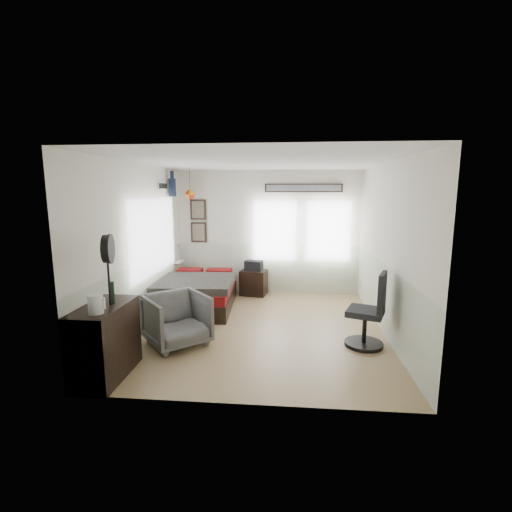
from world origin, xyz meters
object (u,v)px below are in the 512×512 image
Objects in this scene: armchair at (177,320)px; dresser at (105,341)px; task_chair at (370,317)px; nightstand at (254,282)px; bed at (198,293)px.

dresser is at bearing -159.98° from armchair.
task_chair is at bearing -37.10° from armchair.
nightstand is (1.44, 3.81, -0.18)m from dresser.
task_chair is at bearing -43.09° from nightstand.
bed is at bearing -124.25° from nightstand.
armchair is 0.75× the size of task_chair.
nightstand is at bearing 69.28° from dresser.
armchair is 1.54× the size of nightstand.
task_chair reaches higher than armchair.
task_chair is at bearing -31.26° from bed.
bed is at bearing 172.44° from task_chair.
dresser is at bearing -101.82° from bed.
bed is 3.35m from task_chair.
task_chair is (2.81, 0.18, 0.07)m from armchair.
bed is 1.76× the size of task_chair.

